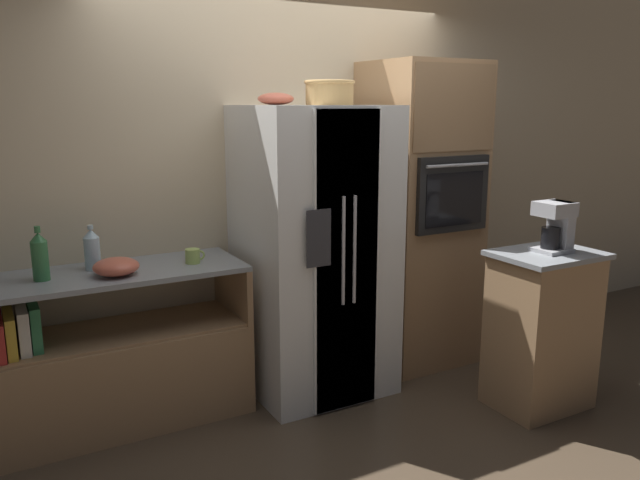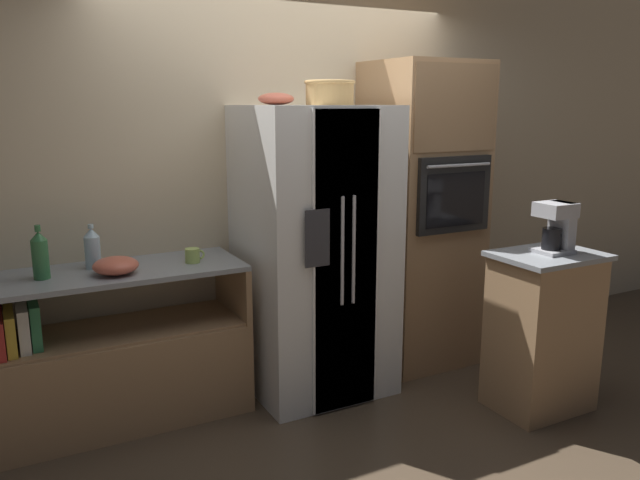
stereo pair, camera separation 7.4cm
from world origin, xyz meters
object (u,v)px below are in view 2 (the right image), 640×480
object	(u,v)px
bottle_tall	(92,248)
mug	(193,255)
refrigerator	(315,251)
mixing_bowl	(116,266)
bottle_short	(40,255)
wall_oven	(421,215)
wicker_basket	(330,92)
fruit_bowl	(276,99)
coffee_maker	(557,225)

from	to	relation	value
bottle_tall	mug	xyz separation A→B (m)	(0.55, -0.14, -0.08)
refrigerator	mixing_bowl	distance (m)	1.23
bottle_short	wall_oven	bearing A→B (deg)	-1.03
wall_oven	refrigerator	bearing A→B (deg)	-175.54
bottle_short	refrigerator	bearing A→B (deg)	-4.08
wall_oven	wicker_basket	xyz separation A→B (m)	(-0.81, -0.13, 0.85)
fruit_bowl	bottle_tall	bearing A→B (deg)	174.50
fruit_bowl	coffee_maker	bearing A→B (deg)	-37.92
mug	coffee_maker	size ratio (longest dim) A/B	0.40
bottle_short	mixing_bowl	world-z (taller)	bottle_short
refrigerator	wall_oven	distance (m)	0.90
bottle_short	bottle_tall	bearing A→B (deg)	19.83
mug	coffee_maker	world-z (taller)	coffee_maker
wicker_basket	bottle_tall	bearing A→B (deg)	168.93
wall_oven	mixing_bowl	distance (m)	2.12
refrigerator	fruit_bowl	world-z (taller)	fruit_bowl
bottle_tall	bottle_short	distance (m)	0.30
wall_oven	bottle_short	world-z (taller)	wall_oven
mug	wicker_basket	bearing A→B (deg)	-9.17
mug	mixing_bowl	xyz separation A→B (m)	(-0.45, -0.05, 0.01)
wicker_basket	bottle_short	bearing A→B (deg)	174.14
mixing_bowl	bottle_short	bearing A→B (deg)	166.51
wicker_basket	mug	size ratio (longest dim) A/B	2.58
bottle_short	coffee_maker	size ratio (longest dim) A/B	0.98
wall_oven	coffee_maker	size ratio (longest dim) A/B	7.07
bottle_tall	fruit_bowl	bearing A→B (deg)	-5.50
refrigerator	wall_oven	bearing A→B (deg)	4.46
refrigerator	bottle_short	world-z (taller)	refrigerator
wicker_basket	bottle_short	world-z (taller)	wicker_basket
coffee_maker	wall_oven	bearing A→B (deg)	103.37
wall_oven	mixing_bowl	size ratio (longest dim) A/B	8.53
fruit_bowl	wicker_basket	bearing A→B (deg)	-30.46
wicker_basket	mug	distance (m)	1.29
wicker_basket	bottle_tall	xyz separation A→B (m)	(-1.40, 0.27, -0.88)
fruit_bowl	coffee_maker	distance (m)	1.84
wicker_basket	coffee_maker	xyz separation A→B (m)	(1.05, -0.87, -0.77)
refrigerator	mixing_bowl	xyz separation A→B (m)	(-1.23, 0.02, 0.05)
mug	mixing_bowl	size ratio (longest dim) A/B	0.48
refrigerator	bottle_short	distance (m)	1.61
wall_oven	coffee_maker	bearing A→B (deg)	-76.63
refrigerator	coffee_maker	bearing A→B (deg)	-39.57
bottle_short	mixing_bowl	bearing A→B (deg)	-13.49
bottle_tall	bottle_short	world-z (taller)	bottle_short
wicker_basket	mug	xyz separation A→B (m)	(-0.85, 0.14, -0.95)
refrigerator	wicker_basket	xyz separation A→B (m)	(0.08, -0.06, 1.00)
wicker_basket	mug	bearing A→B (deg)	170.83
refrigerator	wall_oven	world-z (taller)	wall_oven
bottle_tall	wicker_basket	bearing A→B (deg)	-11.07
wicker_basket	mug	world-z (taller)	wicker_basket
bottle_tall	mug	bearing A→B (deg)	-13.99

